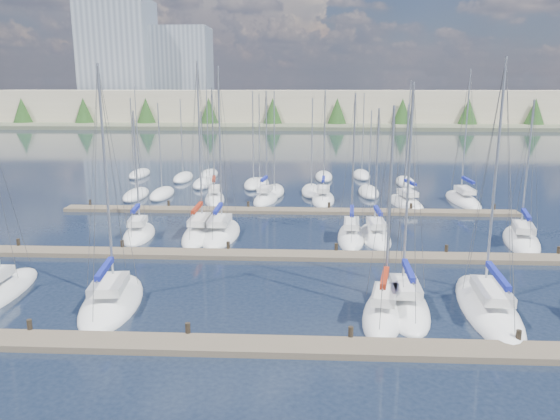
{
  "coord_description": "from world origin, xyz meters",
  "views": [
    {
      "loc": [
        1.78,
        -21.65,
        12.41
      ],
      "look_at": [
        0.0,
        14.0,
        4.0
      ],
      "focal_mm": 35.0,
      "sensor_mm": 36.0,
      "label": 1
    }
  ],
  "objects_px": {
    "sailboat_e": "(404,303)",
    "sailboat_c": "(112,301)",
    "sailboat_d": "(384,312)",
    "sailboat_f": "(488,307)",
    "sailboat_i": "(201,232)",
    "sailboat_k": "(351,236)",
    "sailboat_j": "(221,233)",
    "sailboat_q": "(406,203)",
    "sailboat_h": "(139,234)",
    "sailboat_r": "(463,200)",
    "sailboat_l": "(375,236)",
    "sailboat_n": "(215,199)",
    "sailboat_m": "(521,240)",
    "sailboat_o": "(266,199)",
    "sailboat_p": "(323,199)"
  },
  "relations": [
    {
      "from": "sailboat_l",
      "to": "sailboat_m",
      "type": "bearing_deg",
      "value": -4.58
    },
    {
      "from": "sailboat_n",
      "to": "sailboat_e",
      "type": "distance_m",
      "value": 31.6
    },
    {
      "from": "sailboat_k",
      "to": "sailboat_i",
      "type": "distance_m",
      "value": 12.48
    },
    {
      "from": "sailboat_i",
      "to": "sailboat_j",
      "type": "bearing_deg",
      "value": -7.31
    },
    {
      "from": "sailboat_j",
      "to": "sailboat_l",
      "type": "bearing_deg",
      "value": -1.65
    },
    {
      "from": "sailboat_r",
      "to": "sailboat_i",
      "type": "bearing_deg",
      "value": -153.75
    },
    {
      "from": "sailboat_n",
      "to": "sailboat_f",
      "type": "bearing_deg",
      "value": -62.8
    },
    {
      "from": "sailboat_f",
      "to": "sailboat_n",
      "type": "distance_m",
      "value": 34.33
    },
    {
      "from": "sailboat_c",
      "to": "sailboat_r",
      "type": "bearing_deg",
      "value": 39.02
    },
    {
      "from": "sailboat_f",
      "to": "sailboat_m",
      "type": "bearing_deg",
      "value": 67.01
    },
    {
      "from": "sailboat_k",
      "to": "sailboat_j",
      "type": "bearing_deg",
      "value": -177.65
    },
    {
      "from": "sailboat_r",
      "to": "sailboat_d",
      "type": "xyz_separation_m",
      "value": [
        -12.31,
        -29.63,
        0.0
      ]
    },
    {
      "from": "sailboat_o",
      "to": "sailboat_r",
      "type": "distance_m",
      "value": 20.96
    },
    {
      "from": "sailboat_c",
      "to": "sailboat_j",
      "type": "bearing_deg",
      "value": 67.71
    },
    {
      "from": "sailboat_o",
      "to": "sailboat_p",
      "type": "xyz_separation_m",
      "value": [
        6.14,
        0.28,
        -0.01
      ]
    },
    {
      "from": "sailboat_e",
      "to": "sailboat_c",
      "type": "bearing_deg",
      "value": -176.78
    },
    {
      "from": "sailboat_c",
      "to": "sailboat_d",
      "type": "distance_m",
      "value": 15.36
    },
    {
      "from": "sailboat_q",
      "to": "sailboat_p",
      "type": "relative_size",
      "value": 0.89
    },
    {
      "from": "sailboat_h",
      "to": "sailboat_m",
      "type": "bearing_deg",
      "value": -6.78
    },
    {
      "from": "sailboat_k",
      "to": "sailboat_d",
      "type": "height_order",
      "value": "sailboat_k"
    },
    {
      "from": "sailboat_n",
      "to": "sailboat_i",
      "type": "xyz_separation_m",
      "value": [
        1.05,
        -13.18,
        -0.01
      ]
    },
    {
      "from": "sailboat_l",
      "to": "sailboat_r",
      "type": "distance_m",
      "value": 18.15
    },
    {
      "from": "sailboat_i",
      "to": "sailboat_k",
      "type": "bearing_deg",
      "value": -2.81
    },
    {
      "from": "sailboat_k",
      "to": "sailboat_h",
      "type": "distance_m",
      "value": 17.42
    },
    {
      "from": "sailboat_q",
      "to": "sailboat_e",
      "type": "xyz_separation_m",
      "value": [
        -4.7,
        -26.48,
        0.01
      ]
    },
    {
      "from": "sailboat_r",
      "to": "sailboat_k",
      "type": "distance_m",
      "value": 19.46
    },
    {
      "from": "sailboat_c",
      "to": "sailboat_d",
      "type": "relative_size",
      "value": 1.18
    },
    {
      "from": "sailboat_o",
      "to": "sailboat_i",
      "type": "xyz_separation_m",
      "value": [
        -4.44,
        -13.31,
        -0.01
      ]
    },
    {
      "from": "sailboat_q",
      "to": "sailboat_f",
      "type": "bearing_deg",
      "value": -100.95
    },
    {
      "from": "sailboat_o",
      "to": "sailboat_e",
      "type": "xyz_separation_m",
      "value": [
        9.93,
        -27.72,
        -0.01
      ]
    },
    {
      "from": "sailboat_r",
      "to": "sailboat_n",
      "type": "bearing_deg",
      "value": 179.11
    },
    {
      "from": "sailboat_j",
      "to": "sailboat_n",
      "type": "bearing_deg",
      "value": 101.51
    },
    {
      "from": "sailboat_j",
      "to": "sailboat_d",
      "type": "bearing_deg",
      "value": -53.9
    },
    {
      "from": "sailboat_n",
      "to": "sailboat_i",
      "type": "relative_size",
      "value": 0.85
    },
    {
      "from": "sailboat_e",
      "to": "sailboat_d",
      "type": "bearing_deg",
      "value": -132.54
    },
    {
      "from": "sailboat_j",
      "to": "sailboat_r",
      "type": "distance_m",
      "value": 27.57
    },
    {
      "from": "sailboat_o",
      "to": "sailboat_r",
      "type": "relative_size",
      "value": 0.85
    },
    {
      "from": "sailboat_j",
      "to": "sailboat_h",
      "type": "bearing_deg",
      "value": -174.29
    },
    {
      "from": "sailboat_q",
      "to": "sailboat_r",
      "type": "distance_m",
      "value": 6.58
    },
    {
      "from": "sailboat_l",
      "to": "sailboat_k",
      "type": "distance_m",
      "value": 1.96
    },
    {
      "from": "sailboat_q",
      "to": "sailboat_d",
      "type": "distance_m",
      "value": 28.44
    },
    {
      "from": "sailboat_r",
      "to": "sailboat_d",
      "type": "distance_m",
      "value": 32.08
    },
    {
      "from": "sailboat_f",
      "to": "sailboat_i",
      "type": "distance_m",
      "value": 24.0
    },
    {
      "from": "sailboat_j",
      "to": "sailboat_p",
      "type": "relative_size",
      "value": 1.17
    },
    {
      "from": "sailboat_o",
      "to": "sailboat_d",
      "type": "distance_m",
      "value": 30.3
    },
    {
      "from": "sailboat_m",
      "to": "sailboat_n",
      "type": "bearing_deg",
      "value": 164.95
    },
    {
      "from": "sailboat_k",
      "to": "sailboat_h",
      "type": "height_order",
      "value": "sailboat_k"
    },
    {
      "from": "sailboat_d",
      "to": "sailboat_f",
      "type": "bearing_deg",
      "value": 21.48
    },
    {
      "from": "sailboat_o",
      "to": "sailboat_p",
      "type": "distance_m",
      "value": 6.15
    },
    {
      "from": "sailboat_q",
      "to": "sailboat_h",
      "type": "bearing_deg",
      "value": -162.32
    }
  ]
}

